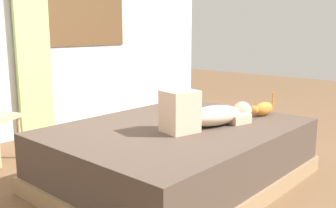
% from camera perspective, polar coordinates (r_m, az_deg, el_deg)
% --- Properties ---
extents(ground_plane, '(16.00, 16.00, 0.00)m').
position_cam_1_polar(ground_plane, '(3.43, 0.03, -11.72)').
color(ground_plane, brown).
extents(back_wall_with_window, '(6.40, 0.14, 2.90)m').
position_cam_1_polar(back_wall_with_window, '(5.04, -20.56, 11.82)').
color(back_wall_with_window, silver).
rests_on(back_wall_with_window, ground).
extents(bed, '(2.21, 1.67, 0.51)m').
position_cam_1_polar(bed, '(3.38, 1.41, -7.47)').
color(bed, '#997A56').
rests_on(bed, ground).
extents(person_lying, '(0.94, 0.44, 0.34)m').
position_cam_1_polar(person_lying, '(3.26, 5.73, -1.45)').
color(person_lying, '#CCB299').
rests_on(person_lying, bed).
extents(cat, '(0.36, 0.14, 0.21)m').
position_cam_1_polar(cat, '(3.78, 13.94, -0.72)').
color(cat, '#C67A2D').
rests_on(cat, bed).
extents(curtain_left, '(0.44, 0.06, 2.46)m').
position_cam_1_polar(curtain_left, '(4.94, -19.66, 9.33)').
color(curtain_left, '#ADCC75').
rests_on(curtain_left, ground).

